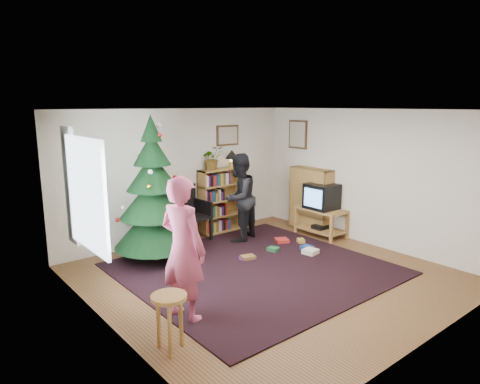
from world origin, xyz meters
TOP-DOWN VIEW (x-y plane):
  - floor at (0.00, 0.00)m, footprint 5.00×5.00m
  - ceiling at (0.00, 0.00)m, footprint 5.00×5.00m
  - wall_back at (0.00, 2.50)m, footprint 5.00×0.02m
  - wall_front at (0.00, -2.50)m, footprint 5.00×0.02m
  - wall_left at (-2.50, 0.00)m, footprint 0.02×5.00m
  - wall_right at (2.50, 0.00)m, footprint 0.02×5.00m
  - rug at (0.00, 0.30)m, footprint 3.80×3.60m
  - window_pane at (-2.47, 0.60)m, footprint 0.04×1.20m
  - curtain at (-2.43, 1.30)m, footprint 0.06×0.35m
  - picture_back at (1.15, 2.48)m, footprint 0.55×0.03m
  - picture_right at (2.48, 1.75)m, footprint 0.03×0.50m
  - christmas_tree at (-1.02, 1.66)m, footprint 1.34×1.34m
  - bookshelf_back at (0.86, 2.34)m, footprint 0.95×0.30m
  - bookshelf_right at (2.34, 1.21)m, footprint 0.30×0.95m
  - tv_stand at (2.22, 0.83)m, footprint 0.54×0.97m
  - crt_tv at (2.22, 0.83)m, footprint 0.53×0.57m
  - armchair at (0.03, 2.27)m, footprint 0.62×0.62m
  - stool at (-2.20, -0.85)m, footprint 0.38×0.38m
  - person_standing at (-1.70, -0.34)m, footprint 0.58×0.74m
  - person_by_chair at (0.74, 1.61)m, footprint 1.00×0.90m
  - potted_plant at (0.66, 2.34)m, footprint 0.50×0.46m
  - table_lamp at (1.16, 2.34)m, footprint 0.27×0.27m
  - floor_clutter at (0.92, 0.62)m, footprint 1.55×0.98m

SIDE VIEW (x-z plane):
  - floor at x=0.00m, z-range 0.00..0.00m
  - rug at x=0.00m, z-range 0.00..0.02m
  - floor_clutter at x=0.92m, z-range 0.00..0.08m
  - tv_stand at x=2.22m, z-range 0.05..0.60m
  - stool at x=-2.20m, z-range 0.17..0.80m
  - armchair at x=0.03m, z-range 0.04..1.09m
  - bookshelf_back at x=0.86m, z-range 0.01..1.31m
  - bookshelf_right at x=2.34m, z-range 0.01..1.31m
  - crt_tv at x=2.22m, z-range 0.55..1.05m
  - person_by_chair at x=0.74m, z-range 0.00..1.68m
  - person_standing at x=-1.70m, z-range 0.00..1.78m
  - christmas_tree at x=-1.02m, z-range -0.20..2.23m
  - wall_back at x=0.00m, z-range 0.00..2.50m
  - wall_front at x=0.00m, z-range 0.00..2.50m
  - wall_left at x=-2.50m, z-range 0.00..2.50m
  - wall_right at x=2.50m, z-range 0.00..2.50m
  - window_pane at x=-2.47m, z-range 0.80..2.20m
  - curtain at x=-2.43m, z-range 0.70..2.30m
  - potted_plant at x=0.66m, z-range 1.30..1.77m
  - table_lamp at x=1.16m, z-range 1.36..1.73m
  - picture_back at x=1.15m, z-range 1.74..2.16m
  - picture_right at x=2.48m, z-range 1.65..2.25m
  - ceiling at x=0.00m, z-range 2.50..2.50m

